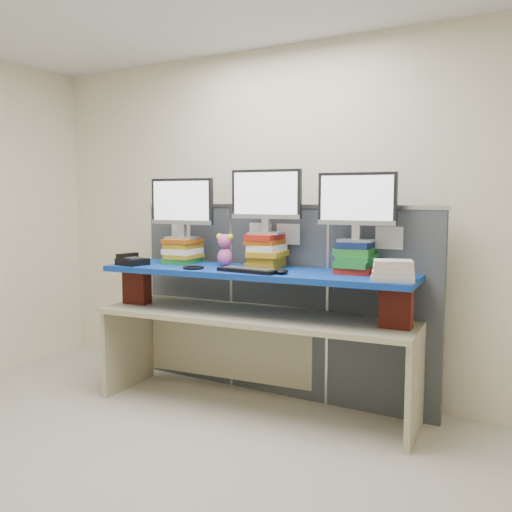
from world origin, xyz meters
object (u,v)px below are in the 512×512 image
Objects in this scene: blue_board at (256,272)px; desk_phone at (132,261)px; monitor_left at (182,205)px; monitor_center at (266,198)px; keyboard at (249,270)px; desk at (256,332)px; monitor_right at (357,202)px.

blue_board is 1.02m from desk_phone.
monitor_center is at bearing -0.00° from monitor_left.
keyboard is at bearing 14.76° from desk_phone.
desk_phone reaches higher than keyboard.
desk_phone is at bearing -170.93° from keyboard.
desk_phone is at bearing -171.71° from blue_board.
blue_board is at bearing 23.45° from desk_phone.
desk is at bearing -9.52° from monitor_left.
keyboard is at bearing -20.73° from monitor_left.
monitor_right is at bearing 9.39° from blue_board.
monitor_left is at bearing 56.45° from desk_phone.
blue_board is 0.16m from keyboard.
monitor_right is (0.70, 0.19, 0.52)m from blue_board.
blue_board is 4.25× the size of monitor_center.
keyboard is 1.98× the size of desk_phone.
monitor_left is (-0.72, 0.05, 0.95)m from desk.
blue_board is at bearing -170.61° from monitor_right.
monitor_right reaches higher than desk.
desk is 5.25× the size of keyboard.
monitor_left is at bearing 170.48° from blue_board.
monitor_left reaches higher than keyboard.
monitor_center is 0.69m from monitor_right.
keyboard is (0.75, -0.20, -0.46)m from monitor_left.
desk is 1.19m from monitor_left.
desk_phone is (-0.99, -0.25, 0.05)m from blue_board.
blue_board is at bearing -9.52° from monitor_left.
monitor_left is 0.60m from desk_phone.
desk is at bearing 104.48° from keyboard.
monitor_left reaches higher than desk.
monitor_right is 0.90m from keyboard.
blue_board is (-0.00, -0.00, 0.45)m from desk.
keyboard is (0.03, -0.15, 0.49)m from desk.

